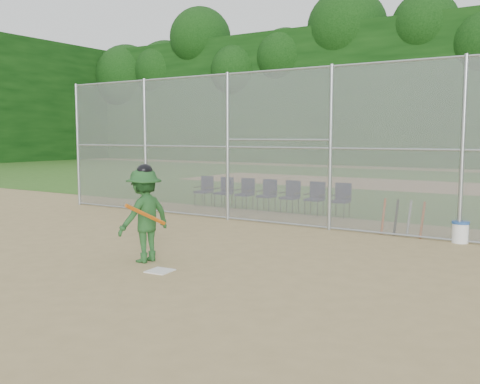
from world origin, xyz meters
The scene contains 16 objects.
ground centered at (0.00, 0.00, 0.00)m, with size 100.00×100.00×0.00m, color tan.
grass_strip centered at (0.00, 18.00, 0.01)m, with size 100.00×100.00×0.00m, color #305E1C.
dirt_patch_far centered at (0.00, 18.00, 0.01)m, with size 24.00×24.00×0.00m, color tan.
backstop_fence centered at (0.00, 5.00, 2.07)m, with size 16.09×0.09×4.00m.
treeline centered at (0.00, 20.00, 5.50)m, with size 81.00×60.00×11.00m.
home_plate centered at (0.19, -0.33, 0.01)m, with size 0.40×0.40×0.02m, color white.
batter_at_plate centered at (-0.53, 0.08, 0.87)m, with size 0.92×1.37×1.80m.
water_cooler centered at (4.02, 5.04, 0.24)m, with size 0.37×0.37×0.47m.
spare_bats centered at (2.73, 5.21, 0.41)m, with size 0.96×0.38×0.83m.
chair_0 centered at (-4.38, 7.08, 0.48)m, with size 0.54×0.52×0.96m, color #100F3A, non-canonical shape.
chair_1 centered at (-3.57, 7.08, 0.48)m, with size 0.54×0.52×0.96m, color #100F3A, non-canonical shape.
chair_2 centered at (-2.77, 7.08, 0.48)m, with size 0.54×0.52×0.96m, color #100F3A, non-canonical shape.
chair_3 centered at (-1.97, 7.08, 0.48)m, with size 0.54×0.52×0.96m, color #100F3A, non-canonical shape.
chair_4 centered at (-1.17, 7.08, 0.48)m, with size 0.54×0.52×0.96m, color #100F3A, non-canonical shape.
chair_5 centered at (-0.37, 7.08, 0.48)m, with size 0.54×0.52×0.96m, color #100F3A, non-canonical shape.
chair_6 centered at (0.44, 7.08, 0.48)m, with size 0.54×0.52×0.96m, color #100F3A, non-canonical shape.
Camera 1 is at (6.13, -7.09, 2.30)m, focal length 40.00 mm.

